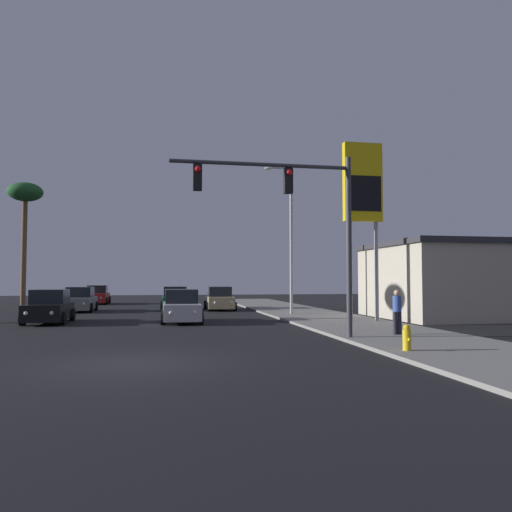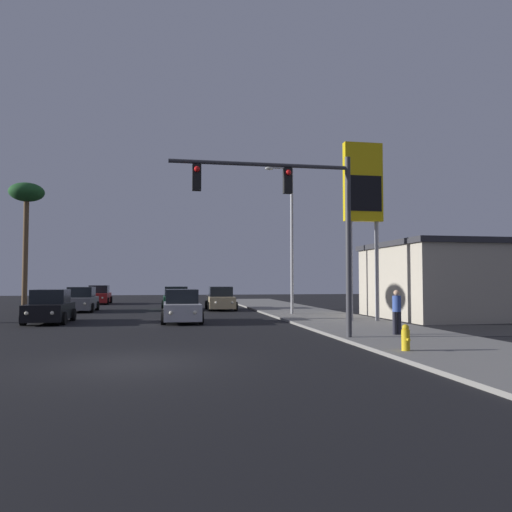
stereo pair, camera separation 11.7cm
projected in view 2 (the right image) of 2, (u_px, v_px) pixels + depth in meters
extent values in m
plane|color=black|center=(131.00, 363.00, 12.89)|extent=(120.00, 120.00, 0.00)
cube|color=gray|center=(344.00, 323.00, 24.41)|extent=(5.00, 60.00, 0.12)
cube|color=#B2A893|center=(468.00, 283.00, 28.71)|extent=(10.00, 8.00, 4.00)
cube|color=#2D2D33|center=(467.00, 246.00, 28.81)|extent=(10.30, 8.30, 0.30)
cube|color=maroon|center=(99.00, 298.00, 44.79)|extent=(1.86, 4.23, 0.80)
cube|color=black|center=(99.00, 289.00, 44.98)|extent=(1.63, 2.02, 0.70)
cylinder|color=black|center=(86.00, 301.00, 43.34)|extent=(0.24, 0.64, 0.64)
cylinder|color=black|center=(108.00, 301.00, 43.66)|extent=(0.24, 0.64, 0.64)
cylinder|color=black|center=(91.00, 300.00, 45.90)|extent=(0.24, 0.64, 0.64)
cylinder|color=black|center=(111.00, 300.00, 46.22)|extent=(0.24, 0.64, 0.64)
sphere|color=#F2EACC|center=(89.00, 298.00, 42.61)|extent=(0.18, 0.18, 0.18)
sphere|color=#F2EACC|center=(102.00, 298.00, 42.81)|extent=(0.18, 0.18, 0.18)
cube|color=black|center=(50.00, 311.00, 25.06)|extent=(1.86, 4.23, 0.80)
cube|color=black|center=(51.00, 296.00, 25.25)|extent=(1.63, 2.02, 0.70)
cylinder|color=black|center=(23.00, 319.00, 23.61)|extent=(0.24, 0.64, 0.64)
cylinder|color=black|center=(63.00, 318.00, 23.93)|extent=(0.24, 0.64, 0.64)
cylinder|color=black|center=(37.00, 315.00, 26.17)|extent=(0.24, 0.64, 0.64)
cylinder|color=black|center=(73.00, 315.00, 26.49)|extent=(0.24, 0.64, 0.64)
sphere|color=#F2EACC|center=(26.00, 313.00, 22.88)|extent=(0.18, 0.18, 0.18)
sphere|color=#F2EACC|center=(52.00, 313.00, 23.08)|extent=(0.18, 0.18, 0.18)
cube|color=slate|center=(81.00, 303.00, 34.12)|extent=(1.82, 4.21, 0.80)
cube|color=black|center=(82.00, 292.00, 34.30)|extent=(1.61, 2.01, 0.70)
cylinder|color=black|center=(63.00, 308.00, 32.67)|extent=(0.24, 0.64, 0.64)
cylinder|color=black|center=(92.00, 308.00, 32.99)|extent=(0.24, 0.64, 0.64)
cylinder|color=black|center=(71.00, 306.00, 35.23)|extent=(0.24, 0.64, 0.64)
cylinder|color=black|center=(97.00, 306.00, 35.55)|extent=(0.24, 0.64, 0.64)
sphere|color=#F2EACC|center=(66.00, 304.00, 31.94)|extent=(0.18, 0.18, 0.18)
sphere|color=#F2EACC|center=(85.00, 304.00, 32.14)|extent=(0.18, 0.18, 0.18)
cube|color=#B7B7BC|center=(182.00, 311.00, 25.43)|extent=(1.82, 4.21, 0.80)
cube|color=black|center=(182.00, 296.00, 25.61)|extent=(1.61, 2.01, 0.70)
cylinder|color=black|center=(163.00, 318.00, 23.98)|extent=(0.24, 0.64, 0.64)
cylinder|color=black|center=(201.00, 318.00, 24.30)|extent=(0.24, 0.64, 0.64)
cylinder|color=black|center=(164.00, 315.00, 26.54)|extent=(0.24, 0.64, 0.64)
cylinder|color=black|center=(198.00, 314.00, 26.86)|extent=(0.24, 0.64, 0.64)
sphere|color=#F2EACC|center=(171.00, 313.00, 23.25)|extent=(0.18, 0.18, 0.18)
sphere|color=#F2EACC|center=(195.00, 312.00, 23.45)|extent=(0.18, 0.18, 0.18)
cube|color=tan|center=(221.00, 302.00, 35.81)|extent=(1.95, 4.26, 0.80)
cube|color=black|center=(221.00, 291.00, 36.00)|extent=(1.67, 2.05, 0.70)
cylinder|color=black|center=(210.00, 307.00, 34.36)|extent=(0.24, 0.64, 0.64)
cylinder|color=black|center=(236.00, 306.00, 34.68)|extent=(0.24, 0.64, 0.64)
cylinder|color=black|center=(207.00, 305.00, 36.92)|extent=(0.24, 0.64, 0.64)
cylinder|color=black|center=(231.00, 305.00, 37.24)|extent=(0.24, 0.64, 0.64)
sphere|color=#F2EACC|center=(216.00, 303.00, 33.63)|extent=(0.18, 0.18, 0.18)
sphere|color=#F2EACC|center=(232.00, 303.00, 33.83)|extent=(0.18, 0.18, 0.18)
cube|color=#195933|center=(176.00, 302.00, 36.32)|extent=(1.83, 4.21, 0.80)
cube|color=black|center=(176.00, 291.00, 36.50)|extent=(1.62, 2.01, 0.70)
cylinder|color=black|center=(163.00, 306.00, 34.87)|extent=(0.24, 0.64, 0.64)
cylinder|color=black|center=(189.00, 306.00, 35.19)|extent=(0.24, 0.64, 0.64)
cylinder|color=black|center=(163.00, 304.00, 37.43)|extent=(0.24, 0.64, 0.64)
cylinder|color=black|center=(188.00, 304.00, 37.75)|extent=(0.24, 0.64, 0.64)
sphere|color=#F2EACC|center=(168.00, 302.00, 34.14)|extent=(0.18, 0.18, 0.18)
sphere|color=#F2EACC|center=(185.00, 302.00, 34.34)|extent=(0.18, 0.18, 0.18)
cylinder|color=#38383D|center=(348.00, 246.00, 17.95)|extent=(0.20, 0.20, 6.50)
cylinder|color=#38383D|center=(261.00, 164.00, 17.52)|extent=(6.41, 0.14, 0.14)
cube|color=black|center=(288.00, 181.00, 17.67)|extent=(0.30, 0.24, 0.90)
sphere|color=red|center=(288.00, 173.00, 17.54)|extent=(0.20, 0.20, 0.20)
cube|color=black|center=(197.00, 178.00, 17.09)|extent=(0.30, 0.24, 0.90)
sphere|color=red|center=(197.00, 169.00, 16.97)|extent=(0.20, 0.20, 0.20)
cylinder|color=#99999E|center=(292.00, 239.00, 30.24)|extent=(0.18, 0.18, 9.00)
cylinder|color=#99999E|center=(280.00, 168.00, 30.32)|extent=(1.40, 0.10, 0.10)
ellipsoid|color=silver|center=(269.00, 168.00, 30.19)|extent=(0.50, 0.24, 0.20)
cylinder|color=#99999E|center=(351.00, 271.00, 24.94)|extent=(0.20, 0.20, 5.00)
cylinder|color=#99999E|center=(377.00, 271.00, 25.19)|extent=(0.20, 0.20, 5.00)
cube|color=yellow|center=(363.00, 182.00, 25.28)|extent=(2.00, 0.40, 4.00)
cube|color=black|center=(365.00, 193.00, 25.04)|extent=(1.80, 0.03, 1.80)
cylinder|color=gold|center=(406.00, 340.00, 14.40)|extent=(0.24, 0.24, 0.60)
sphere|color=gold|center=(405.00, 328.00, 14.41)|extent=(0.20, 0.20, 0.20)
cylinder|color=gold|center=(408.00, 340.00, 14.23)|extent=(0.08, 0.10, 0.08)
cylinder|color=#23232D|center=(395.00, 323.00, 18.65)|extent=(0.16, 0.16, 0.85)
cylinder|color=#23232D|center=(399.00, 323.00, 18.68)|extent=(0.16, 0.16, 0.85)
cylinder|color=#334C99|center=(397.00, 304.00, 18.70)|extent=(0.32, 0.32, 0.60)
sphere|color=tan|center=(397.00, 293.00, 18.72)|extent=(0.22, 0.22, 0.22)
cylinder|color=brown|center=(25.00, 255.00, 35.09)|extent=(0.36, 0.36, 7.90)
ellipsoid|color=#1E5123|center=(27.00, 192.00, 35.30)|extent=(2.40, 2.40, 1.32)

